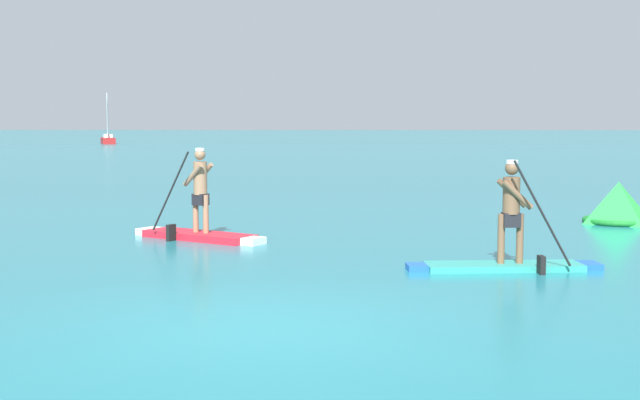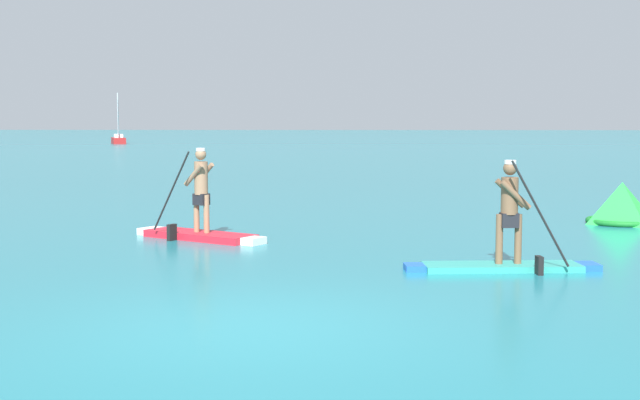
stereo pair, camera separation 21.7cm
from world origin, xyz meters
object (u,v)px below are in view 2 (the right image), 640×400
at_px(paddleboarder_mid_center, 199,222).
at_px(sailboat_left_horizon, 118,136).
at_px(paddleboarder_far_right, 506,246).
at_px(race_marker_buoy, 622,206).

xyz_separation_m(paddleboarder_mid_center, sailboat_left_horizon, (-22.27, 70.98, 0.41)).
distance_m(paddleboarder_far_right, race_marker_buoy, 7.18).
relative_size(paddleboarder_far_right, race_marker_buoy, 1.84).
relative_size(paddleboarder_mid_center, paddleboarder_far_right, 0.92).
distance_m(paddleboarder_mid_center, paddleboarder_far_right, 6.23).
bearing_deg(paddleboarder_far_right, race_marker_buoy, 54.89).
bearing_deg(paddleboarder_far_right, sailboat_left_horizon, 104.71).
relative_size(paddleboarder_mid_center, race_marker_buoy, 1.68).
distance_m(paddleboarder_far_right, sailboat_left_horizon, 79.15).
distance_m(paddleboarder_mid_center, sailboat_left_horizon, 74.39).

